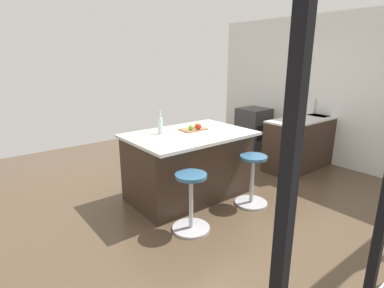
# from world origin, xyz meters

# --- Properties ---
(ground_plane) EXTENTS (7.62, 7.62, 0.00)m
(ground_plane) POSITION_xyz_m (0.00, 0.00, 0.00)
(ground_plane) COLOR brown
(interior_partition_left) EXTENTS (0.12, 4.88, 2.70)m
(interior_partition_left) POSITION_xyz_m (-2.93, 0.00, 1.35)
(interior_partition_left) COLOR silver
(interior_partition_left) RESTS_ON ground_plane
(sink_cabinet) EXTENTS (2.08, 0.60, 1.18)m
(sink_cabinet) POSITION_xyz_m (-2.59, 0.11, 0.46)
(sink_cabinet) COLOR #38281E
(sink_cabinet) RESTS_ON ground_plane
(oven_range) EXTENTS (0.60, 0.61, 0.87)m
(oven_range) POSITION_xyz_m (-2.58, -1.28, 0.44)
(oven_range) COLOR #38383D
(oven_range) RESTS_ON ground_plane
(kitchen_island) EXTENTS (1.68, 1.13, 0.95)m
(kitchen_island) POSITION_xyz_m (0.08, -0.19, 0.48)
(kitchen_island) COLOR #38281E
(kitchen_island) RESTS_ON ground_plane
(stool_by_window) EXTENTS (0.44, 0.44, 0.69)m
(stool_by_window) POSITION_xyz_m (-0.44, 0.55, 0.33)
(stool_by_window) COLOR #B7B7BC
(stool_by_window) RESTS_ON ground_plane
(stool_middle) EXTENTS (0.44, 0.44, 0.69)m
(stool_middle) POSITION_xyz_m (0.61, 0.55, 0.33)
(stool_middle) COLOR #B7B7BC
(stool_middle) RESTS_ON ground_plane
(cutting_board) EXTENTS (0.36, 0.24, 0.02)m
(cutting_board) POSITION_xyz_m (-0.08, -0.27, 0.96)
(cutting_board) COLOR olive
(cutting_board) RESTS_ON kitchen_island
(apple_yellow) EXTENTS (0.07, 0.07, 0.07)m
(apple_yellow) POSITION_xyz_m (-0.15, -0.28, 1.00)
(apple_yellow) COLOR gold
(apple_yellow) RESTS_ON cutting_board
(apple_red) EXTENTS (0.08, 0.08, 0.08)m
(apple_red) POSITION_xyz_m (-0.11, -0.19, 1.01)
(apple_red) COLOR red
(apple_red) RESTS_ON cutting_board
(apple_green) EXTENTS (0.07, 0.07, 0.07)m
(apple_green) POSITION_xyz_m (-0.00, -0.22, 1.00)
(apple_green) COLOR #609E2D
(apple_green) RESTS_ON cutting_board
(water_bottle) EXTENTS (0.06, 0.06, 0.31)m
(water_bottle) POSITION_xyz_m (0.41, -0.36, 1.07)
(water_bottle) COLOR silver
(water_bottle) RESTS_ON kitchen_island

